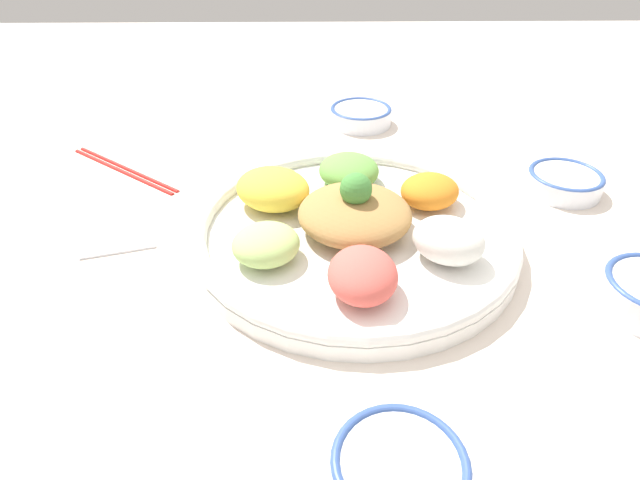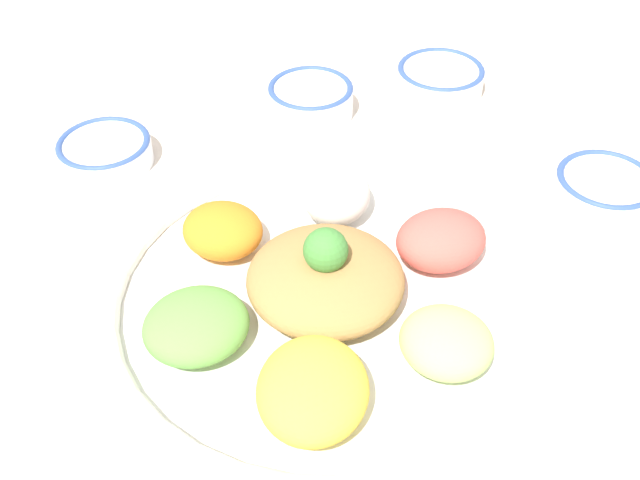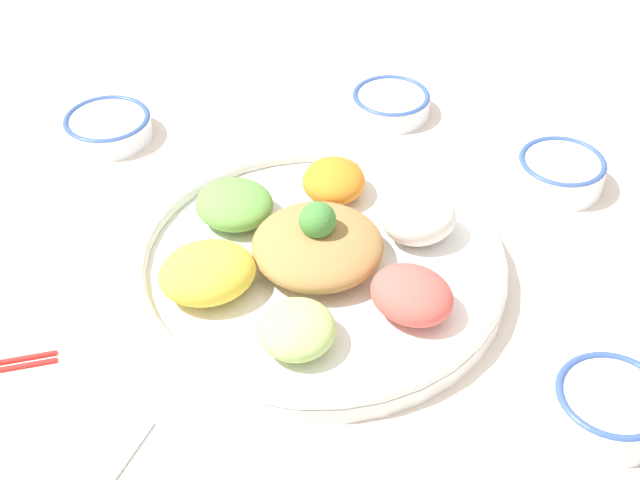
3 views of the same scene
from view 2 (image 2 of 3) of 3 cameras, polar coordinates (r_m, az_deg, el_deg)
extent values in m
plane|color=silver|center=(0.70, 2.51, -4.79)|extent=(2.40, 2.40, 0.00)
cylinder|color=white|center=(0.68, 0.44, -5.02)|extent=(0.40, 0.40, 0.02)
torus|color=white|center=(0.67, 0.45, -4.15)|extent=(0.40, 0.40, 0.02)
ellipsoid|color=#E55B51|center=(0.71, 9.29, -0.09)|extent=(0.09, 0.07, 0.05)
ellipsoid|color=white|center=(0.75, 1.22, 3.56)|extent=(0.10, 0.11, 0.05)
ellipsoid|color=orange|center=(0.72, -7.42, 0.74)|extent=(0.10, 0.10, 0.04)
ellipsoid|color=#6BAD4C|center=(0.64, -9.42, -6.43)|extent=(0.09, 0.09, 0.04)
ellipsoid|color=yellow|center=(0.58, -0.55, -11.33)|extent=(0.13, 0.13, 0.05)
ellipsoid|color=#B7DB7A|center=(0.62, 9.60, -7.69)|extent=(0.10, 0.11, 0.04)
ellipsoid|color=#AD7F47|center=(0.66, 0.45, -3.05)|extent=(0.14, 0.14, 0.05)
sphere|color=#478E3D|center=(0.64, 0.47, -0.82)|extent=(0.04, 0.04, 0.04)
cylinder|color=white|center=(0.84, 20.73, 3.34)|extent=(0.10, 0.10, 0.04)
torus|color=#38569E|center=(0.83, 21.03, 4.30)|extent=(0.10, 0.10, 0.01)
cylinder|color=#DBB251|center=(0.84, 20.98, 4.15)|extent=(0.08, 0.08, 0.00)
cylinder|color=white|center=(0.89, -16.02, 6.39)|extent=(0.11, 0.11, 0.03)
torus|color=#38569E|center=(0.88, -16.18, 7.07)|extent=(0.11, 0.11, 0.01)
cylinder|color=#5B3319|center=(0.89, -16.15, 6.92)|extent=(0.09, 0.09, 0.00)
cylinder|color=white|center=(0.94, -0.71, 10.55)|extent=(0.11, 0.11, 0.04)
torus|color=#38569E|center=(0.93, -0.72, 11.46)|extent=(0.11, 0.11, 0.01)
cylinder|color=maroon|center=(0.93, -0.72, 11.31)|extent=(0.09, 0.09, 0.00)
cylinder|color=white|center=(1.00, 9.12, 11.91)|extent=(0.11, 0.11, 0.03)
torus|color=#38569E|center=(0.99, 9.21, 12.66)|extent=(0.11, 0.11, 0.01)
cylinder|color=#DBB251|center=(0.99, 9.20, 12.52)|extent=(0.09, 0.09, 0.00)
cube|color=silver|center=(1.09, -5.31, 14.14)|extent=(0.09, 0.04, 0.01)
ellipsoid|color=silver|center=(1.06, -8.11, 12.93)|extent=(0.06, 0.05, 0.01)
camera|label=1|loc=(0.85, 42.97, 24.61)|focal=30.00mm
camera|label=3|loc=(0.68, 88.58, 18.51)|focal=50.00mm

